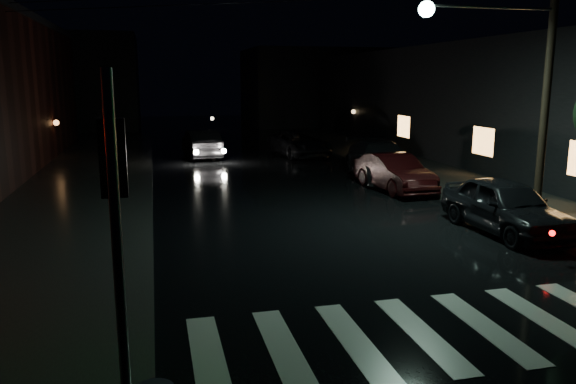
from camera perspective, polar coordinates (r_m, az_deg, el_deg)
ground at (r=8.87m, az=0.32°, el=-17.12°), size 120.00×120.00×0.00m
sidewalk_left at (r=22.18m, az=-21.37°, el=-0.21°), size 6.00×44.00×0.15m
sidewalk_right at (r=24.96m, az=15.10°, el=1.40°), size 4.00×44.00×0.15m
building_right at (r=31.80m, az=23.15°, el=8.26°), size 10.00×40.00×6.00m
building_far_left at (r=53.19m, az=-22.69°, el=10.27°), size 14.00×10.00×8.00m
building_far_right at (r=54.91m, az=3.34°, el=10.59°), size 14.00×10.00×7.00m
crosswalk at (r=10.32m, az=16.46°, el=-13.27°), size 9.00×3.00×0.01m
signal_pole_corner at (r=6.68m, az=-15.10°, el=-12.78°), size 0.68×0.61×4.20m
utility_pole at (r=18.08m, az=23.29°, el=11.64°), size 4.92×0.44×8.00m
parked_car_a at (r=16.77m, az=21.23°, el=-1.34°), size 1.92×4.52×1.53m
parked_car_b at (r=21.99m, az=10.75°, el=1.96°), size 1.81×4.39×1.41m
parked_car_c at (r=24.51m, az=9.37°, el=3.19°), size 2.95×5.80×1.61m
parked_car_d at (r=31.48m, az=1.16°, el=4.95°), size 2.99×5.36×1.42m
oncoming_car at (r=31.27m, az=-8.78°, el=4.87°), size 1.95×4.73×1.52m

